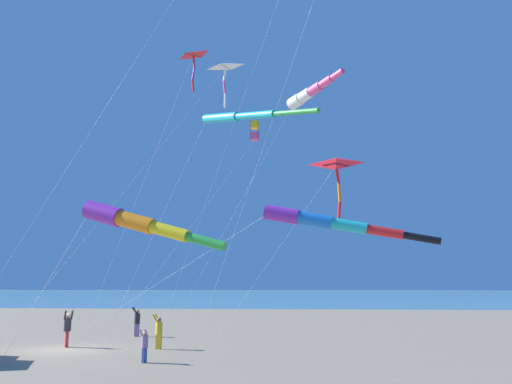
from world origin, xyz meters
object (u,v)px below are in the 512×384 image
Objects in this scene: kite_windsock_rainbow_low_near at (133,222)px; kite_windsock_striped_overhead at (309,93)px; person_adult_flyer at (137,320)px; kite_delta_yellow_midlevel at (193,56)px; kite_box_teal_far_right at (254,131)px; kite_delta_orange_high_right at (225,67)px; kite_windsock_blue_topmost at (325,222)px; kite_windsock_long_streamer_right at (238,117)px; person_child_green_jacket at (159,330)px; person_bystander_far at (67,327)px; person_child_grey_jacket at (145,344)px; kite_delta_purple_drifting at (336,164)px.

kite_windsock_rainbow_low_near is 0.75× the size of kite_windsock_striped_overhead.
person_adult_flyer is 0.16× the size of kite_windsock_rainbow_low_near.
kite_delta_yellow_midlevel is at bearing -33.69° from kite_windsock_striped_overhead.
kite_delta_orange_high_right is at bearing -27.47° from kite_box_teal_far_right.
kite_windsock_blue_topmost is (15.51, 11.12, 4.25)m from person_adult_flyer.
kite_windsock_long_streamer_right is at bearing 30.14° from person_adult_flyer.
person_child_green_jacket is 14.25m from kite_windsock_rainbow_low_near.
kite_windsock_striped_overhead is at bearing 111.85° from person_child_green_jacket.
person_bystander_far is 15.27m from kite_windsock_long_streamer_right.
kite_delta_yellow_midlevel reaches higher than person_child_green_jacket.
kite_delta_orange_high_right reaches higher than kite_delta_yellow_midlevel.
kite_windsock_rainbow_low_near reaches higher than person_bystander_far.
person_child_green_jacket is 0.13× the size of kite_box_teal_far_right.
person_child_grey_jacket is 0.09× the size of kite_delta_orange_high_right.
person_bystander_far is at bearing -128.80° from kite_windsock_long_streamer_right.
kite_windsock_long_streamer_right is 0.68× the size of kite_windsock_striped_overhead.
person_child_green_jacket is 12.95m from kite_box_teal_far_right.
kite_delta_yellow_midlevel reaches higher than person_child_grey_jacket.
kite_windsock_striped_overhead is at bearing -179.25° from kite_windsock_blue_topmost.
kite_windsock_blue_topmost is at bearing 61.04° from kite_windsock_long_streamer_right.
kite_delta_orange_high_right reaches higher than kite_box_teal_far_right.
person_child_green_jacket is 4.66m from person_child_grey_jacket.
kite_windsock_rainbow_low_near is 17.97m from kite_delta_orange_high_right.
person_child_grey_jacket is 10.90m from kite_delta_purple_drifting.
person_child_grey_jacket is 10.18m from kite_windsock_long_streamer_right.
kite_delta_orange_high_right reaches higher than kite_delta_purple_drifting.
kite_windsock_blue_topmost is 15.30m from kite_delta_orange_high_right.
kite_windsock_striped_overhead reaches higher than kite_delta_purple_drifting.
person_adult_flyer is 18.23m from kite_delta_purple_drifting.
kite_delta_yellow_midlevel is at bearing -5.68° from kite_delta_orange_high_right.
person_child_grey_jacket is at bearing -97.53° from kite_delta_purple_drifting.
kite_box_teal_far_right reaches higher than person_child_grey_jacket.
kite_delta_orange_high_right is at bearing -154.41° from kite_windsock_blue_topmost.
kite_delta_orange_high_right is at bearing 49.87° from person_adult_flyer.
person_child_green_jacket reaches higher than person_child_grey_jacket.
kite_box_teal_far_right is (-8.45, 3.85, 11.68)m from person_child_grey_jacket.
kite_box_teal_far_right is at bearing 130.34° from person_child_green_jacket.
kite_windsock_striped_overhead reaches higher than kite_delta_yellow_midlevel.
kite_windsock_long_streamer_right is 12.11m from kite_windsock_striped_overhead.
person_child_grey_jacket is at bearing -166.10° from kite_windsock_rainbow_low_near.
kite_windsock_rainbow_low_near is 0.71× the size of kite_delta_orange_high_right.
kite_delta_yellow_midlevel is (0.28, 1.81, 12.60)m from person_child_grey_jacket.
kite_delta_yellow_midlevel is at bearing -137.43° from kite_windsock_long_streamer_right.
person_child_green_jacket is 12.95m from kite_windsock_blue_topmost.
person_adult_flyer is 0.13× the size of kite_delta_yellow_midlevel.
kite_windsock_rainbow_low_near is at bearing -37.08° from kite_delta_purple_drifting.
person_bystander_far is 18.80m from kite_windsock_striped_overhead.
kite_windsock_rainbow_low_near is (17.26, -1.67, -7.65)m from kite_box_teal_far_right.
kite_windsock_rainbow_low_near reaches higher than person_adult_flyer.
kite_windsock_long_streamer_right is at bearing -118.96° from kite_windsock_blue_topmost.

